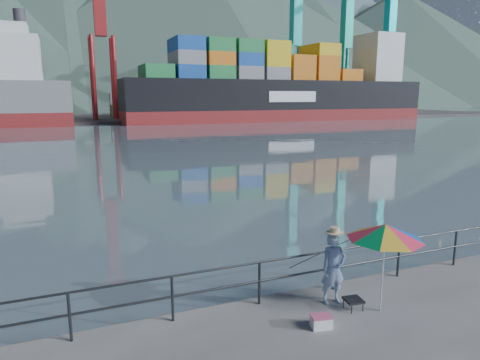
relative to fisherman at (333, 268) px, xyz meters
name	(u,v)px	position (x,y,z in m)	size (l,w,h in m)	color
harbor_water	(74,112)	(-2.58, 128.87, -0.83)	(500.00, 280.00, 0.00)	slate
far_dock	(125,117)	(7.42, 91.87, -0.83)	(200.00, 40.00, 0.40)	#514F4C
guardrail	(218,290)	(-2.58, 0.57, -0.31)	(22.00, 0.06, 1.03)	#2D3033
mountains	(151,30)	(36.24, 206.62, 34.72)	(600.00, 332.80, 80.00)	#385147
port_cranes	(227,42)	(28.42, 82.87, 15.17)	(116.00, 28.00, 38.40)	red
container_stacks	(235,104)	(34.07, 92.17, 1.86)	(58.00, 5.40, 7.80)	#267F3F
fisherman	(333,268)	(0.00, 0.00, 0.00)	(0.60, 0.40, 1.66)	#2C5792
beach_umbrella	(385,232)	(0.76, -0.74, 0.99)	(1.69, 1.69, 1.99)	white
folding_stool	(353,304)	(0.25, -0.46, -0.70)	(0.43, 0.43, 0.25)	black
cooler_bag	(321,322)	(-0.83, -0.84, -0.71)	(0.41, 0.27, 0.23)	white
fishing_rod	(317,289)	(0.06, 0.72, -0.83)	(0.02, 0.02, 2.15)	black
container_ship	(288,90)	(36.77, 70.19, 4.99)	(62.08, 10.35, 18.10)	maroon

